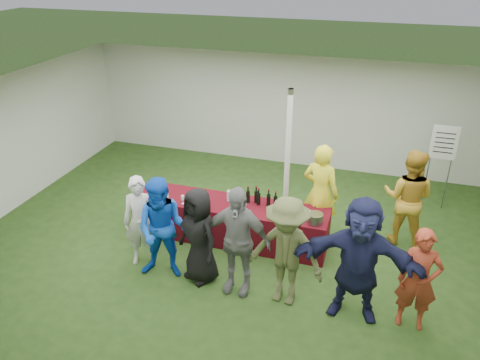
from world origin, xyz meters
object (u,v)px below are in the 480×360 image
(dump_bucket, at_px, (315,219))
(customer_4, at_px, (286,252))
(customer_3, at_px, (237,240))
(wine_list_sign, at_px, (443,149))
(staff_pourer, at_px, (320,193))
(customer_0, at_px, (141,222))
(staff_back, at_px, (408,198))
(customer_5, at_px, (359,259))
(customer_2, at_px, (199,236))
(customer_1, at_px, (163,229))
(customer_6, at_px, (419,280))
(serving_table, at_px, (230,221))

(dump_bucket, bearing_deg, customer_4, -102.23)
(customer_3, bearing_deg, wine_list_sign, 51.76)
(staff_pourer, distance_m, customer_0, 3.19)
(staff_back, relative_size, customer_5, 0.94)
(customer_0, bearing_deg, dump_bucket, 0.70)
(dump_bucket, bearing_deg, wine_list_sign, 51.28)
(staff_pourer, height_order, customer_2, staff_pourer)
(customer_1, bearing_deg, staff_back, 21.39)
(customer_0, bearing_deg, customer_2, -23.47)
(customer_3, bearing_deg, customer_5, 1.11)
(dump_bucket, distance_m, customer_5, 1.38)
(customer_5, bearing_deg, wine_list_sign, 70.58)
(wine_list_sign, bearing_deg, dump_bucket, -128.72)
(customer_6, bearing_deg, customer_5, -179.51)
(customer_0, bearing_deg, staff_pourer, 13.36)
(dump_bucket, height_order, staff_pourer, staff_pourer)
(customer_6, bearing_deg, customer_3, 179.53)
(customer_2, xyz_separation_m, customer_6, (3.29, -0.10, -0.03))
(customer_1, bearing_deg, customer_5, -9.31)
(staff_pourer, xyz_separation_m, customer_0, (-2.73, -1.63, -0.13))
(wine_list_sign, distance_m, customer_4, 4.45)
(customer_3, bearing_deg, customer_2, 174.15)
(customer_1, distance_m, customer_2, 0.59)
(customer_1, bearing_deg, dump_bucket, 17.20)
(customer_1, distance_m, customer_4, 2.01)
(dump_bucket, bearing_deg, customer_3, -132.81)
(serving_table, xyz_separation_m, customer_5, (2.37, -1.35, 0.59))
(staff_pourer, bearing_deg, serving_table, 35.17)
(dump_bucket, bearing_deg, staff_pourer, 92.47)
(serving_table, relative_size, customer_5, 1.86)
(dump_bucket, distance_m, wine_list_sign, 3.37)
(staff_pourer, height_order, customer_4, staff_pourer)
(wine_list_sign, distance_m, staff_pourer, 2.86)
(customer_2, height_order, customer_3, customer_3)
(dump_bucket, distance_m, customer_1, 2.52)
(staff_pourer, xyz_separation_m, customer_5, (0.81, -1.85, 0.03))
(customer_1, height_order, customer_6, customer_1)
(customer_4, bearing_deg, staff_back, 59.91)
(customer_6, bearing_deg, staff_pourer, 131.48)
(wine_list_sign, bearing_deg, customer_5, -109.30)
(customer_4, xyz_separation_m, customer_6, (1.86, 0.04, -0.10))
(wine_list_sign, bearing_deg, customer_0, -144.11)
(customer_2, relative_size, customer_3, 0.89)
(customer_0, height_order, customer_2, customer_2)
(staff_pourer, height_order, customer_6, staff_pourer)
(customer_6, bearing_deg, staff_back, 93.35)
(customer_1, bearing_deg, customer_4, -10.20)
(customer_1, xyz_separation_m, customer_2, (0.58, 0.09, -0.07))
(customer_3, height_order, customer_5, customer_5)
(staff_back, distance_m, customer_5, 2.31)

